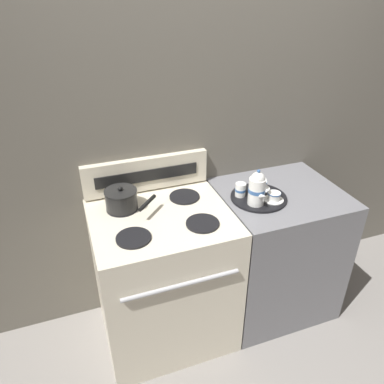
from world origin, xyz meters
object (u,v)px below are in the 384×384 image
Objects in this scene: saucepan at (122,199)px; teacup_right at (274,197)px; serving_tray at (259,198)px; creamer_jug at (240,190)px; teapot at (257,188)px; stove at (164,277)px; teacup_left at (261,185)px.

saucepan is 0.89m from teacup_right.
saucepan reaches higher than teacup_right.
serving_tray is 2.87× the size of teacup_right.
saucepan is at bearing 164.88° from teacup_right.
saucepan is 0.71m from creamer_jug.
teapot is at bearing -68.40° from creamer_jug.
teacup_left is (0.67, 0.07, 0.50)m from stove.
creamer_jug reaches higher than serving_tray.
teapot is (0.74, -0.23, 0.05)m from saucepan.
teacup_right is at bearing -88.21° from teacup_left.
saucepan reaches higher than creamer_jug.
saucepan reaches higher than serving_tray.
saucepan reaches higher than stove.
teacup_right is at bearing -48.12° from serving_tray.
teacup_right is (0.00, -0.15, 0.00)m from teacup_left.
stove is 0.80m from teapot.
saucepan is 0.83× the size of serving_tray.
teacup_right is at bearing -15.12° from saucepan.
stove is 4.15× the size of teapot.
teapot reaches higher than stove.
creamer_jug is (0.51, 0.03, 0.51)m from stove.
teapot is (0.55, -0.08, 0.57)m from stove.
saucepan is 0.78m from teapot.
teapot is (-0.06, -0.07, 0.11)m from serving_tray.
saucepan is 1.26× the size of teapot.
creamer_jug is (-0.10, 0.05, 0.05)m from serving_tray.
stove is at bearing 178.66° from serving_tray.
saucepan is at bearing 168.42° from serving_tray.
teapot is 2.67× the size of creamer_jug.
teapot is 1.88× the size of teacup_left.
serving_tray is at bearing -11.58° from saucepan.
creamer_jug reaches higher than teacup_left.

